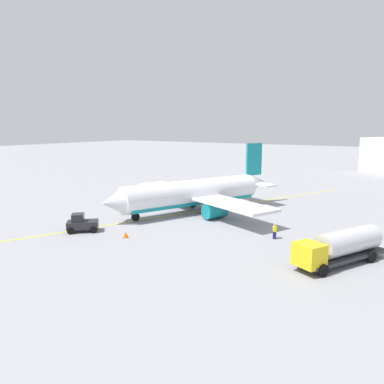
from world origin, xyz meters
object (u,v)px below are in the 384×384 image
Objects in this scene: pushback_tug at (82,223)px; airplane at (195,194)px; safety_cone_nose at (126,235)px; fuel_tanker at (341,246)px; safety_cone_wingtip at (91,220)px; refueling_worker at (275,232)px.

airplane is at bearing 161.37° from pushback_tug.
airplane is 38.64× the size of safety_cone_nose.
safety_cone_nose is at bearing -78.08° from fuel_tanker.
safety_cone_wingtip is (2.05, -30.91, -1.44)m from fuel_tanker.
safety_cone_wingtip is at bearing -32.08° from airplane.
fuel_tanker is at bearing 93.80° from safety_cone_wingtip.
safety_cone_wingtip is at bearing -86.20° from fuel_tanker.
safety_cone_wingtip is at bearing -145.57° from pushback_tug.
fuel_tanker is 2.60× the size of pushback_tug.
fuel_tanker is 31.01m from safety_cone_wingtip.
pushback_tug reaches higher than refueling_worker.
pushback_tug is 5.55× the size of safety_cone_nose.
pushback_tug reaches higher than safety_cone_wingtip.
airplane is 48.74× the size of safety_cone_wingtip.
fuel_tanker is 9.04m from refueling_worker.
safety_cone_nose is 1.26× the size of safety_cone_wingtip.
safety_cone_nose is (-0.99, 6.19, -0.64)m from pushback_tug.
safety_cone_nose is at bearing -58.00° from refueling_worker.
airplane is at bearing 147.92° from safety_cone_wingtip.
pushback_tug is at bearing -18.63° from airplane.
refueling_worker is at bearing -118.12° from fuel_tanker.
pushback_tug is at bearing -78.70° from fuel_tanker.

